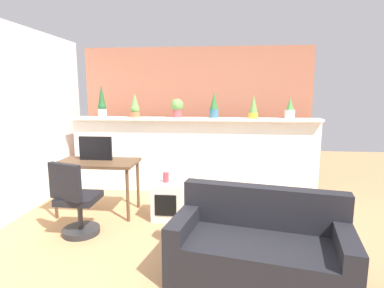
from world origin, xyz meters
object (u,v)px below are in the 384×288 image
object	(u,v)px
tv_monitor	(96,148)
desk	(97,167)
potted_plant_1	(135,107)
potted_plant_2	(177,107)
couch	(259,249)
potted_plant_4	(253,107)
side_cube_shelf	(168,200)
office_chair	(76,204)
vase_on_shelf	(166,177)
potted_plant_3	(214,106)
potted_plant_0	(102,103)
potted_plant_5	(290,110)

from	to	relation	value
tv_monitor	desk	bearing A→B (deg)	-60.56
potted_plant_1	potted_plant_2	distance (m)	0.71
couch	potted_plant_4	bearing A→B (deg)	86.77
tv_monitor	side_cube_shelf	distance (m)	1.26
desk	couch	distance (m)	2.52
office_chair	desk	bearing A→B (deg)	91.47
potted_plant_2	vase_on_shelf	size ratio (longest dim) A/B	2.32
potted_plant_3	side_cube_shelf	distance (m)	1.81
office_chair	couch	bearing A→B (deg)	-17.67
desk	tv_monitor	distance (m)	0.27
vase_on_shelf	potted_plant_1	bearing A→B (deg)	122.73
vase_on_shelf	couch	bearing A→B (deg)	-49.80
potted_plant_0	tv_monitor	bearing A→B (deg)	-74.21
potted_plant_0	potted_plant_2	xyz separation A→B (m)	(1.30, 0.00, -0.07)
potted_plant_1	side_cube_shelf	bearing A→B (deg)	-56.60
potted_plant_2	potted_plant_1	bearing A→B (deg)	-174.25
potted_plant_0	desk	distance (m)	1.45
potted_plant_3	office_chair	bearing A→B (deg)	-130.31
tv_monitor	potted_plant_0	bearing A→B (deg)	105.79
potted_plant_1	vase_on_shelf	bearing A→B (deg)	-57.27
office_chair	tv_monitor	bearing A→B (deg)	94.57
desk	vase_on_shelf	size ratio (longest dim) A/B	8.16
potted_plant_3	tv_monitor	bearing A→B (deg)	-147.28
potted_plant_3	couch	xyz separation A→B (m)	(0.50, -2.49, -1.19)
office_chair	potted_plant_4	bearing A→B (deg)	38.75
potted_plant_5	office_chair	distance (m)	3.47
potted_plant_4	vase_on_shelf	world-z (taller)	potted_plant_4
potted_plant_0	potted_plant_3	xyz separation A→B (m)	(1.92, -0.00, -0.05)
potted_plant_3	office_chair	xyz separation A→B (m)	(-1.56, -1.84, -1.08)
potted_plant_1	potted_plant_3	world-z (taller)	potted_plant_3
desk	potted_plant_3	bearing A→B (deg)	35.44
potted_plant_0	potted_plant_3	world-z (taller)	potted_plant_0
potted_plant_4	potted_plant_5	xyz separation A→B (m)	(0.58, 0.04, -0.04)
potted_plant_3	tv_monitor	size ratio (longest dim) A/B	0.90
potted_plant_2	couch	size ratio (longest dim) A/B	0.19
potted_plant_0	couch	xyz separation A→B (m)	(2.42, -2.49, -1.23)
desk	tv_monitor	xyz separation A→B (m)	(-0.05, 0.08, 0.25)
potted_plant_5	tv_monitor	xyz separation A→B (m)	(-2.84, -1.01, -0.50)
potted_plant_1	office_chair	world-z (taller)	potted_plant_1
desk	potted_plant_5	bearing A→B (deg)	21.28
potted_plant_4	office_chair	xyz separation A→B (m)	(-2.20, -1.76, -1.07)
potted_plant_0	potted_plant_5	world-z (taller)	potted_plant_0
potted_plant_3	desk	xyz separation A→B (m)	(-1.58, -1.12, -0.80)
potted_plant_1	couch	xyz separation A→B (m)	(1.82, -2.42, -1.17)
potted_plant_5	office_chair	world-z (taller)	potted_plant_5
desk	office_chair	xyz separation A→B (m)	(0.02, -0.72, -0.28)
vase_on_shelf	desk	bearing A→B (deg)	175.86
potted_plant_5	office_chair	size ratio (longest dim) A/B	0.37
potted_plant_5	potted_plant_3	bearing A→B (deg)	178.43
side_cube_shelf	desk	bearing A→B (deg)	175.09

